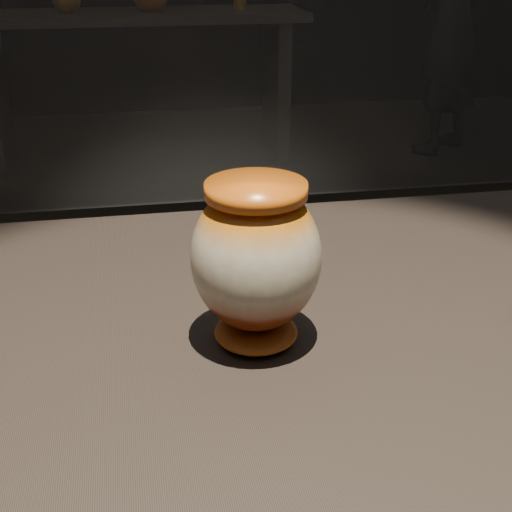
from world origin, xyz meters
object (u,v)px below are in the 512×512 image
Objects in this scene: display_plinth at (325,479)px; visitor at (451,21)px; main_vase at (256,259)px; back_shelf at (138,58)px.

display_plinth is 3.98m from visitor.
visitor reaches higher than main_vase.
back_shelf is at bearing 90.67° from main_vase.
main_vase is (-0.11, -0.04, 0.38)m from display_plinth.
display_plinth is at bearing 23.47° from visitor.
display_plinth is 1.22× the size of visitor.
visitor reaches higher than back_shelf.
display_plinth is at bearing -87.62° from back_shelf.
display_plinth is 3.68m from back_shelf.
visitor is at bearing 62.38° from main_vase.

